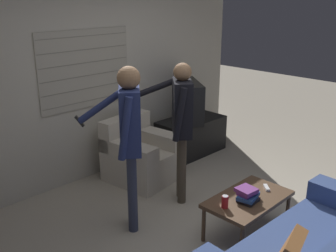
% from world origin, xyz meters
% --- Properties ---
extents(ground_plane, '(16.00, 16.00, 0.00)m').
position_xyz_m(ground_plane, '(0.00, 0.00, 0.00)').
color(ground_plane, '#B2A893').
extents(wall_back, '(5.20, 0.08, 2.55)m').
position_xyz_m(wall_back, '(-0.01, 2.03, 1.28)').
color(wall_back, '#BCB7A8').
rests_on(wall_back, ground_plane).
extents(armchair_beige, '(0.89, 0.92, 0.82)m').
position_xyz_m(armchair_beige, '(0.26, 1.47, 0.32)').
color(armchair_beige, beige).
rests_on(armchair_beige, ground_plane).
extents(coffee_table, '(0.92, 0.54, 0.42)m').
position_xyz_m(coffee_table, '(0.17, -0.29, 0.37)').
color(coffee_table, brown).
rests_on(coffee_table, ground_plane).
extents(tv_stand, '(1.05, 0.57, 0.54)m').
position_xyz_m(tv_stand, '(1.39, 1.59, 0.27)').
color(tv_stand, black).
rests_on(tv_stand, ground_plane).
extents(tv, '(0.63, 0.78, 0.58)m').
position_xyz_m(tv, '(1.39, 1.59, 0.84)').
color(tv, black).
rests_on(tv, tv_stand).
extents(person_left_standing, '(0.51, 0.73, 1.73)m').
position_xyz_m(person_left_standing, '(-0.60, 0.64, 1.09)').
color(person_left_standing, '#33384C').
rests_on(person_left_standing, ground_plane).
extents(person_right_standing, '(0.52, 0.81, 1.66)m').
position_xyz_m(person_right_standing, '(0.20, 0.69, 1.05)').
color(person_right_standing, '#4C4233').
rests_on(person_right_standing, ground_plane).
extents(book_stack, '(0.27, 0.22, 0.14)m').
position_xyz_m(book_stack, '(0.10, -0.32, 0.48)').
color(book_stack, black).
rests_on(book_stack, coffee_table).
extents(soda_can, '(0.07, 0.07, 0.13)m').
position_xyz_m(soda_can, '(-0.16, -0.24, 0.48)').
color(soda_can, red).
rests_on(soda_can, coffee_table).
extents(spare_remote, '(0.12, 0.12, 0.02)m').
position_xyz_m(spare_remote, '(0.46, -0.32, 0.43)').
color(spare_remote, white).
rests_on(spare_remote, coffee_table).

